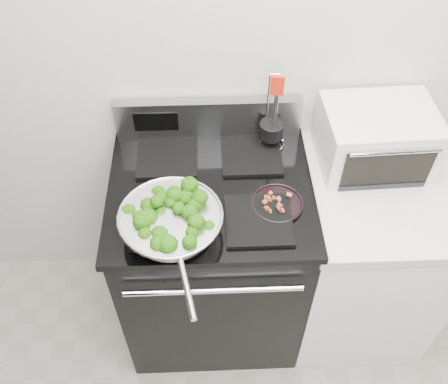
{
  "coord_description": "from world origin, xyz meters",
  "views": [
    {
      "loc": [
        -0.3,
        0.13,
        2.37
      ],
      "look_at": [
        -0.25,
        1.36,
        0.98
      ],
      "focal_mm": 40.0,
      "sensor_mm": 36.0,
      "label": 1
    }
  ],
  "objects_px": {
    "skillet": "(171,222)",
    "toaster_oven": "(376,138)",
    "gas_range": "(213,256)",
    "utensil_holder": "(271,133)",
    "bacon_plate": "(277,202)"
  },
  "relations": [
    {
      "from": "skillet",
      "to": "toaster_oven",
      "type": "distance_m",
      "value": 0.88
    },
    {
      "from": "gas_range",
      "to": "utensil_holder",
      "type": "height_order",
      "value": "utensil_holder"
    },
    {
      "from": "skillet",
      "to": "utensil_holder",
      "type": "relative_size",
      "value": 1.65
    },
    {
      "from": "bacon_plate",
      "to": "utensil_holder",
      "type": "relative_size",
      "value": 0.55
    },
    {
      "from": "gas_range",
      "to": "skillet",
      "type": "distance_m",
      "value": 0.58
    },
    {
      "from": "skillet",
      "to": "utensil_holder",
      "type": "bearing_deg",
      "value": 36.09
    },
    {
      "from": "skillet",
      "to": "bacon_plate",
      "type": "relative_size",
      "value": 2.98
    },
    {
      "from": "gas_range",
      "to": "bacon_plate",
      "type": "xyz_separation_m",
      "value": [
        0.25,
        -0.1,
        0.48
      ]
    },
    {
      "from": "gas_range",
      "to": "bacon_plate",
      "type": "bearing_deg",
      "value": -21.78
    },
    {
      "from": "skillet",
      "to": "utensil_holder",
      "type": "height_order",
      "value": "utensil_holder"
    },
    {
      "from": "bacon_plate",
      "to": "toaster_oven",
      "type": "relative_size",
      "value": 0.44
    },
    {
      "from": "bacon_plate",
      "to": "toaster_oven",
      "type": "xyz_separation_m",
      "value": [
        0.41,
        0.25,
        0.08
      ]
    },
    {
      "from": "bacon_plate",
      "to": "utensil_holder",
      "type": "height_order",
      "value": "utensil_holder"
    },
    {
      "from": "utensil_holder",
      "to": "gas_range",
      "type": "bearing_deg",
      "value": -129.31
    },
    {
      "from": "utensil_holder",
      "to": "bacon_plate",
      "type": "bearing_deg",
      "value": -82.66
    }
  ]
}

